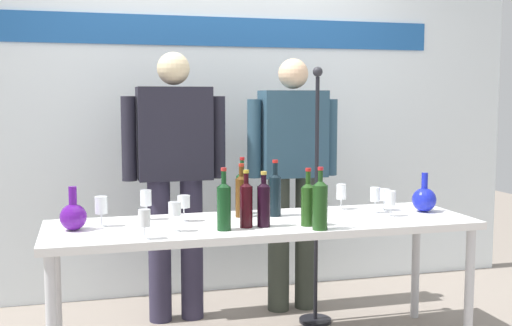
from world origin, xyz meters
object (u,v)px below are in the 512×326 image
object	(u,v)px
wine_glass_right_2	(341,192)
wine_glass_right_3	(390,199)
decanter_blue_right	(424,199)
wine_bottle_3	(224,204)
wine_glass_left_2	(144,219)
presenter_right	(293,168)
wine_bottle_2	(246,203)
wine_glass_left_0	(146,199)
wine_bottle_6	(308,202)
wine_bottle_5	(264,202)
wine_bottle_4	(320,203)
presenter_left	(175,167)
wine_bottle_0	(275,192)
wine_glass_left_3	(101,206)
wine_bottle_7	(242,191)
wine_bottle_1	(241,194)
microphone_stand	(316,238)
wine_glass_left_1	(184,202)
display_table	(263,232)
wine_glass_right_1	(375,195)
decanter_blue_left	(73,216)
wine_glass_left_4	(175,210)
wine_glass_right_0	(384,195)

from	to	relation	value
wine_glass_right_2	wine_glass_right_3	bearing A→B (deg)	-56.94
decanter_blue_right	wine_bottle_3	world-z (taller)	wine_bottle_3
wine_glass_left_2	wine_glass_right_2	world-z (taller)	wine_glass_right_2
presenter_right	wine_bottle_2	distance (m)	0.94
wine_bottle_3	wine_glass_left_0	xyz separation A→B (m)	(-0.35, 0.37, -0.01)
wine_bottle_6	wine_glass_left_2	bearing A→B (deg)	-173.31
presenter_right	wine_glass_right_3	distance (m)	0.79
decanter_blue_right	wine_bottle_6	world-z (taller)	wine_bottle_6
wine_bottle_5	wine_glass_left_0	size ratio (longest dim) A/B	1.75
wine_glass_left_0	wine_bottle_4	bearing A→B (deg)	-30.73
presenter_left	wine_bottle_6	bearing A→B (deg)	-55.28
wine_bottle_0	wine_glass_right_2	bearing A→B (deg)	12.77
wine_bottle_0	presenter_left	bearing A→B (deg)	132.53
presenter_right	wine_glass_left_3	bearing A→B (deg)	-154.94
wine_bottle_0	wine_bottle_7	xyz separation A→B (m)	(-0.16, 0.12, -0.00)
wine_bottle_1	microphone_stand	xyz separation A→B (m)	(0.53, 0.22, -0.33)
wine_bottle_1	wine_glass_left_1	size ratio (longest dim) A/B	2.11
display_table	wine_glass_right_3	size ratio (longest dim) A/B	15.92
wine_glass_right_1	decanter_blue_left	bearing A→B (deg)	-178.68
wine_bottle_5	wine_glass_left_4	bearing A→B (deg)	-179.93
wine_glass_left_1	microphone_stand	bearing A→B (deg)	17.32
decanter_blue_right	wine_bottle_7	xyz separation A→B (m)	(-1.03, 0.21, 0.06)
wine_bottle_4	wine_glass_left_3	bearing A→B (deg)	160.95
wine_bottle_4	microphone_stand	world-z (taller)	microphone_stand
wine_bottle_5	wine_glass_right_1	bearing A→B (deg)	15.83
wine_bottle_4	wine_bottle_3	bearing A→B (deg)	166.23
wine_bottle_5	wine_glass_left_2	distance (m)	0.63
presenter_right	wine_bottle_7	world-z (taller)	presenter_right
wine_bottle_1	wine_bottle_6	bearing A→B (deg)	-49.69
wine_bottle_1	wine_glass_left_2	bearing A→B (deg)	-143.51
wine_bottle_2	display_table	bearing A→B (deg)	46.00
presenter_right	wine_glass_left_3	distance (m)	1.35
wine_bottle_3	wine_bottle_4	bearing A→B (deg)	-13.77
presenter_left	wine_bottle_3	xyz separation A→B (m)	(0.13, -0.82, -0.10)
wine_glass_left_4	presenter_left	bearing A→B (deg)	81.95
wine_bottle_4	wine_bottle_7	distance (m)	0.59
wine_glass_left_0	microphone_stand	bearing A→B (deg)	9.35
wine_bottle_3	wine_bottle_5	size ratio (longest dim) A/B	1.10
decanter_blue_left	wine_glass_right_3	size ratio (longest dim) A/B	1.54
wine_bottle_4	wine_glass_left_4	xyz separation A→B (m)	(-0.71, 0.14, -0.02)
wine_glass_left_0	wine_glass_left_2	world-z (taller)	wine_glass_left_0
wine_glass_left_2	wine_glass_right_3	size ratio (longest dim) A/B	0.99
wine_bottle_4	wine_glass_left_0	size ratio (longest dim) A/B	1.94
presenter_left	wine_glass_left_0	distance (m)	0.51
presenter_left	microphone_stand	xyz separation A→B (m)	(0.82, -0.28, -0.43)
display_table	presenter_left	bearing A→B (deg)	120.43
wine_glass_right_0	wine_bottle_6	bearing A→B (deg)	-152.87
display_table	wine_glass_right_2	size ratio (longest dim) A/B	15.05
wine_bottle_7	decanter_blue_right	bearing A→B (deg)	-11.60
presenter_left	microphone_stand	distance (m)	0.97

